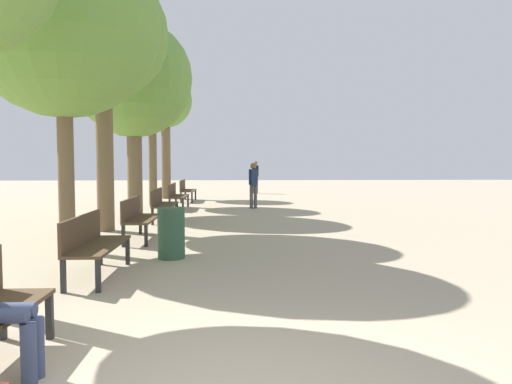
{
  "coord_description": "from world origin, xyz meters",
  "views": [
    {
      "loc": [
        0.11,
        -3.01,
        1.65
      ],
      "look_at": [
        0.54,
        7.89,
        0.97
      ],
      "focal_mm": 35.0,
      "sensor_mm": 36.0,
      "label": 1
    }
  ],
  "objects_px": {
    "bench_row_2": "(138,215)",
    "bench_row_3": "(162,202)",
    "bench_row_1": "(92,241)",
    "pedestrian_mid": "(255,175)",
    "tree_row_1": "(62,20)",
    "pedestrian_near": "(253,182)",
    "bench_row_4": "(176,194)",
    "tree_row_2": "(103,36)",
    "bench_row_5": "(186,189)",
    "tree_row_3": "(133,80)",
    "tree_row_5": "(165,103)",
    "tree_row_4": "(152,87)",
    "trash_bin": "(171,233)"
  },
  "relations": [
    {
      "from": "tree_row_3",
      "to": "tree_row_5",
      "type": "bearing_deg",
      "value": 90.0
    },
    {
      "from": "bench_row_3",
      "to": "bench_row_2",
      "type": "bearing_deg",
      "value": -90.0
    },
    {
      "from": "bench_row_2",
      "to": "tree_row_4",
      "type": "bearing_deg",
      "value": 97.2
    },
    {
      "from": "bench_row_2",
      "to": "bench_row_3",
      "type": "relative_size",
      "value": 1.0
    },
    {
      "from": "bench_row_5",
      "to": "tree_row_4",
      "type": "xyz_separation_m",
      "value": [
        -1.03,
        -1.87,
        3.84
      ]
    },
    {
      "from": "tree_row_2",
      "to": "bench_row_3",
      "type": "bearing_deg",
      "value": 61.93
    },
    {
      "from": "bench_row_3",
      "to": "tree_row_2",
      "type": "xyz_separation_m",
      "value": [
        -1.03,
        -1.93,
        4.01
      ]
    },
    {
      "from": "bench_row_1",
      "to": "tree_row_5",
      "type": "relative_size",
      "value": 0.33
    },
    {
      "from": "bench_row_4",
      "to": "pedestrian_near",
      "type": "xyz_separation_m",
      "value": [
        2.65,
        0.2,
        0.39
      ]
    },
    {
      "from": "tree_row_2",
      "to": "tree_row_3",
      "type": "bearing_deg",
      "value": 90.0
    },
    {
      "from": "bench_row_4",
      "to": "tree_row_2",
      "type": "relative_size",
      "value": 0.3
    },
    {
      "from": "bench_row_4",
      "to": "tree_row_1",
      "type": "xyz_separation_m",
      "value": [
        -1.03,
        -7.96,
        3.63
      ]
    },
    {
      "from": "tree_row_3",
      "to": "bench_row_3",
      "type": "bearing_deg",
      "value": -55.65
    },
    {
      "from": "tree_row_4",
      "to": "tree_row_1",
      "type": "bearing_deg",
      "value": -90.0
    },
    {
      "from": "pedestrian_near",
      "to": "tree_row_2",
      "type": "bearing_deg",
      "value": -123.9
    },
    {
      "from": "tree_row_4",
      "to": "bench_row_5",
      "type": "bearing_deg",
      "value": 61.19
    },
    {
      "from": "bench_row_1",
      "to": "tree_row_3",
      "type": "xyz_separation_m",
      "value": [
        -1.03,
        8.17,
        3.57
      ]
    },
    {
      "from": "bench_row_5",
      "to": "tree_row_5",
      "type": "bearing_deg",
      "value": 122.24
    },
    {
      "from": "bench_row_2",
      "to": "bench_row_3",
      "type": "bearing_deg",
      "value": 90.0
    },
    {
      "from": "bench_row_1",
      "to": "pedestrian_mid",
      "type": "height_order",
      "value": "pedestrian_mid"
    },
    {
      "from": "tree_row_2",
      "to": "pedestrian_mid",
      "type": "bearing_deg",
      "value": 73.4
    },
    {
      "from": "tree_row_2",
      "to": "pedestrian_near",
      "type": "height_order",
      "value": "tree_row_2"
    },
    {
      "from": "bench_row_1",
      "to": "bench_row_3",
      "type": "bearing_deg",
      "value": 90.0
    },
    {
      "from": "bench_row_3",
      "to": "bench_row_4",
      "type": "height_order",
      "value": "same"
    },
    {
      "from": "bench_row_1",
      "to": "tree_row_1",
      "type": "height_order",
      "value": "tree_row_1"
    },
    {
      "from": "tree_row_1",
      "to": "pedestrian_near",
      "type": "relative_size",
      "value": 3.72
    },
    {
      "from": "bench_row_2",
      "to": "pedestrian_mid",
      "type": "distance_m",
      "value": 15.32
    },
    {
      "from": "bench_row_5",
      "to": "tree_row_4",
      "type": "distance_m",
      "value": 4.39
    },
    {
      "from": "bench_row_2",
      "to": "bench_row_4",
      "type": "relative_size",
      "value": 1.0
    },
    {
      "from": "tree_row_3",
      "to": "pedestrian_near",
      "type": "xyz_separation_m",
      "value": [
        3.67,
        2.04,
        -3.18
      ]
    },
    {
      "from": "pedestrian_mid",
      "to": "bench_row_3",
      "type": "bearing_deg",
      "value": -104.54
    },
    {
      "from": "bench_row_4",
      "to": "tree_row_1",
      "type": "bearing_deg",
      "value": -97.36
    },
    {
      "from": "tree_row_2",
      "to": "tree_row_4",
      "type": "relative_size",
      "value": 1.05
    },
    {
      "from": "bench_row_1",
      "to": "pedestrian_near",
      "type": "distance_m",
      "value": 10.55
    },
    {
      "from": "bench_row_4",
      "to": "pedestrian_mid",
      "type": "bearing_deg",
      "value": 70.05
    },
    {
      "from": "bench_row_2",
      "to": "bench_row_4",
      "type": "xyz_separation_m",
      "value": [
        0.0,
        6.67,
        0.0
      ]
    },
    {
      "from": "bench_row_5",
      "to": "tree_row_3",
      "type": "height_order",
      "value": "tree_row_3"
    },
    {
      "from": "tree_row_4",
      "to": "pedestrian_near",
      "type": "relative_size",
      "value": 3.66
    },
    {
      "from": "bench_row_2",
      "to": "tree_row_5",
      "type": "relative_size",
      "value": 0.33
    },
    {
      "from": "tree_row_3",
      "to": "trash_bin",
      "type": "xyz_separation_m",
      "value": [
        1.97,
        -6.83,
        -3.66
      ]
    },
    {
      "from": "bench_row_5",
      "to": "tree_row_2",
      "type": "height_order",
      "value": "tree_row_2"
    },
    {
      "from": "bench_row_5",
      "to": "tree_row_3",
      "type": "relative_size",
      "value": 0.31
    },
    {
      "from": "bench_row_1",
      "to": "tree_row_2",
      "type": "distance_m",
      "value": 6.29
    },
    {
      "from": "bench_row_4",
      "to": "tree_row_5",
      "type": "height_order",
      "value": "tree_row_5"
    },
    {
      "from": "tree_row_3",
      "to": "trash_bin",
      "type": "bearing_deg",
      "value": -73.9
    },
    {
      "from": "bench_row_5",
      "to": "bench_row_3",
      "type": "bearing_deg",
      "value": -90.0
    },
    {
      "from": "bench_row_2",
      "to": "bench_row_5",
      "type": "relative_size",
      "value": 1.0
    },
    {
      "from": "tree_row_3",
      "to": "pedestrian_near",
      "type": "height_order",
      "value": "tree_row_3"
    },
    {
      "from": "bench_row_1",
      "to": "pedestrian_near",
      "type": "relative_size",
      "value": 1.13
    },
    {
      "from": "tree_row_1",
      "to": "tree_row_4",
      "type": "height_order",
      "value": "tree_row_1"
    }
  ]
}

